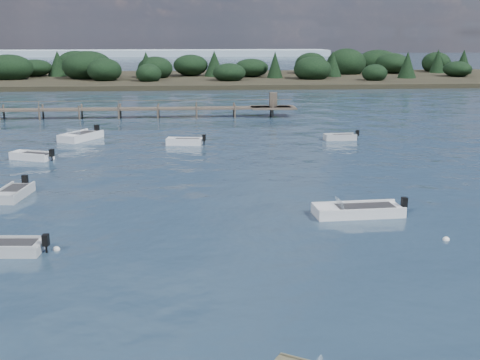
{
  "coord_description": "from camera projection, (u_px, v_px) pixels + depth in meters",
  "views": [
    {
      "loc": [
        -5.13,
        -19.49,
        9.26
      ],
      "look_at": [
        -2.46,
        14.0,
        1.0
      ],
      "focal_mm": 45.0,
      "sensor_mm": 36.0,
      "label": 1
    }
  ],
  "objects": [
    {
      "name": "dinghy_mid_white_a",
      "position": [
        358.0,
        212.0,
        31.29
      ],
      "size": [
        4.98,
        1.98,
        1.16
      ],
      "color": "silver",
      "rests_on": "ground"
    },
    {
      "name": "far_headland",
      "position": [
        343.0,
        70.0,
        119.73
      ],
      "size": [
        190.0,
        40.0,
        5.8
      ],
      "color": "black",
      "rests_on": "ground"
    },
    {
      "name": "tender_far_grey",
      "position": [
        32.0,
        157.0,
        45.05
      ],
      "size": [
        3.54,
        2.4,
        1.13
      ],
      "color": "silver",
      "rests_on": "ground"
    },
    {
      "name": "buoy_b",
      "position": [
        446.0,
        240.0,
        27.57
      ],
      "size": [
        0.32,
        0.32,
        0.32
      ],
      "primitive_type": "sphere",
      "color": "white",
      "rests_on": "ground"
    },
    {
      "name": "tender_far_white",
      "position": [
        184.0,
        143.0,
        50.95
      ],
      "size": [
        3.39,
        1.63,
        1.14
      ],
      "color": "silver",
      "rests_on": "ground"
    },
    {
      "name": "ground",
      "position": [
        231.0,
        104.0,
        79.55
      ],
      "size": [
        400.0,
        400.0,
        0.0
      ],
      "primitive_type": "plane",
      "color": "#182939",
      "rests_on": "ground"
    },
    {
      "name": "jetty",
      "position": [
        41.0,
        110.0,
        66.02
      ],
      "size": [
        64.5,
        3.2,
        3.4
      ],
      "color": "brown",
      "rests_on": "ground"
    },
    {
      "name": "dinghy_extra_b",
      "position": [
        13.0,
        195.0,
        34.68
      ],
      "size": [
        1.74,
        3.7,
        1.12
      ],
      "color": "#A2A7A9",
      "rests_on": "ground"
    },
    {
      "name": "dinghy_extra_a",
      "position": [
        81.0,
        138.0,
        53.3
      ],
      "size": [
        3.68,
        4.51,
        1.37
      ],
      "color": "silver",
      "rests_on": "ground"
    },
    {
      "name": "buoy_c",
      "position": [
        56.0,
        250.0,
        26.31
      ],
      "size": [
        0.32,
        0.32,
        0.32
      ],
      "primitive_type": "sphere",
      "color": "white",
      "rests_on": "ground"
    },
    {
      "name": "tender_far_grey_b",
      "position": [
        340.0,
        138.0,
        53.23
      ],
      "size": [
        3.17,
        1.33,
        1.07
      ],
      "color": "#A2A7A9",
      "rests_on": "ground"
    }
  ]
}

